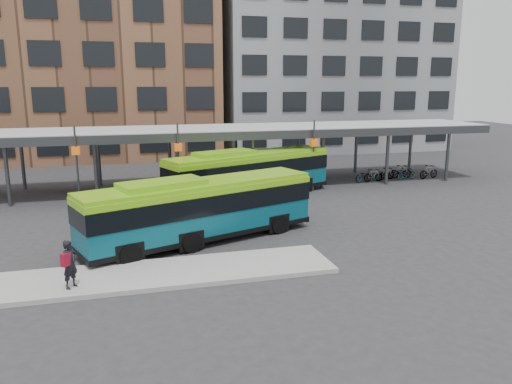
% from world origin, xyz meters
% --- Properties ---
extents(ground, '(120.00, 120.00, 0.00)m').
position_xyz_m(ground, '(0.00, 0.00, 0.00)').
color(ground, '#28282B').
rests_on(ground, ground).
extents(boarding_island, '(14.00, 3.00, 0.18)m').
position_xyz_m(boarding_island, '(-5.50, -3.00, 0.09)').
color(boarding_island, gray).
rests_on(boarding_island, ground).
extents(canopy, '(40.00, 6.53, 4.80)m').
position_xyz_m(canopy, '(-0.06, 12.87, 3.91)').
color(canopy, '#999B9E').
rests_on(canopy, ground).
extents(building_brick, '(26.00, 14.00, 22.00)m').
position_xyz_m(building_brick, '(-10.00, 32.00, 11.00)').
color(building_brick, brown).
rests_on(building_brick, ground).
extents(building_grey, '(24.00, 14.00, 20.00)m').
position_xyz_m(building_grey, '(16.00, 32.00, 10.00)').
color(building_grey, slate).
rests_on(building_grey, ground).
extents(bus_front, '(11.30, 6.08, 3.08)m').
position_xyz_m(bus_front, '(-3.08, 0.82, 1.60)').
color(bus_front, '#084858').
rests_on(bus_front, ground).
extents(bus_rear, '(11.45, 6.47, 3.13)m').
position_xyz_m(bus_rear, '(1.38, 9.06, 1.63)').
color(bus_rear, '#084858').
rests_on(bus_rear, ground).
extents(pedestrian, '(0.72, 0.75, 1.74)m').
position_xyz_m(pedestrian, '(-8.36, -3.72, 1.06)').
color(pedestrian, black).
rests_on(pedestrian, boarding_island).
extents(bike_rack, '(7.15, 1.42, 1.04)m').
position_xyz_m(bike_rack, '(13.37, 11.93, 0.47)').
color(bike_rack, slate).
rests_on(bike_rack, ground).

